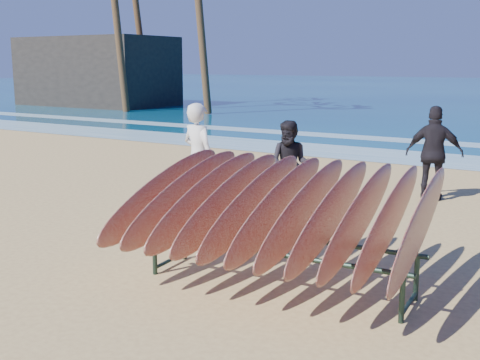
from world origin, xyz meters
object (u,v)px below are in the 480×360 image
at_px(person_dark_a, 290,165).
at_px(person_dark_b, 434,153).
at_px(surfboard_rack, 279,208).
at_px(person_white, 198,157).
at_px(building, 97,71).

distance_m(person_dark_a, person_dark_b, 2.79).
relative_size(surfboard_rack, person_white, 1.79).
xyz_separation_m(person_dark_b, building, (-23.58, 15.35, 1.11)).
bearing_deg(person_white, person_dark_a, -130.37).
relative_size(person_dark_a, building, 0.17).
relative_size(person_dark_b, building, 0.20).
relative_size(person_white, person_dark_a, 1.20).
height_order(person_dark_a, building, building).
height_order(surfboard_rack, person_white, person_white).
bearing_deg(surfboard_rack, person_dark_a, 111.25).
relative_size(surfboard_rack, person_dark_b, 1.90).
bearing_deg(person_dark_b, person_dark_a, 35.27).
bearing_deg(surfboard_rack, building, 134.67).
bearing_deg(person_dark_a, surfboard_rack, -76.28).
distance_m(person_white, building, 27.35).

